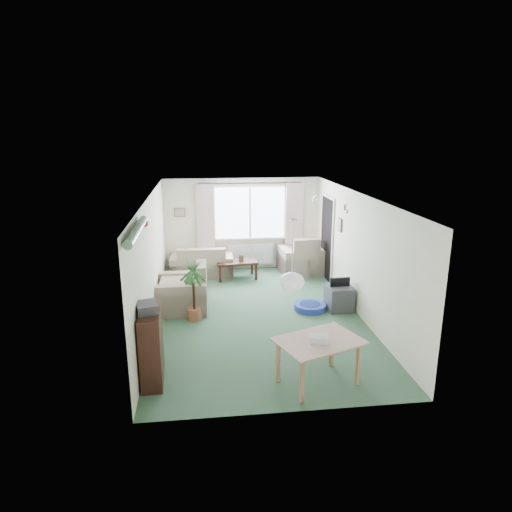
{
  "coord_description": "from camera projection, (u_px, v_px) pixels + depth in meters",
  "views": [
    {
      "loc": [
        -1.06,
        -8.38,
        3.58
      ],
      "look_at": [
        0.0,
        0.3,
        1.15
      ],
      "focal_mm": 32.0,
      "sensor_mm": 36.0,
      "label": 1
    }
  ],
  "objects": [
    {
      "name": "bauble_cluster_a",
      "position": [
        314.0,
        197.0,
        9.51
      ],
      "size": [
        0.2,
        0.2,
        0.2
      ],
      "primitive_type": "sphere",
      "color": "silver"
    },
    {
      "name": "tv_cube",
      "position": [
        339.0,
        298.0,
        9.36
      ],
      "size": [
        0.52,
        0.56,
        0.5
      ],
      "primitive_type": "cube",
      "rotation": [
        0.0,
        0.0,
        0.04
      ],
      "color": "#302F34",
      "rests_on": "ground"
    },
    {
      "name": "window",
      "position": [
        250.0,
        213.0,
        11.8
      ],
      "size": [
        1.8,
        0.03,
        1.3
      ],
      "primitive_type": "cube",
      "color": "white"
    },
    {
      "name": "tinsel_garland",
      "position": [
        137.0,
        231.0,
        6.06
      ],
      "size": [
        1.6,
        1.6,
        0.12
      ],
      "primitive_type": "cylinder",
      "color": "#196626"
    },
    {
      "name": "armchair_left",
      "position": [
        182.0,
        286.0,
        9.33
      ],
      "size": [
        1.04,
        1.09,
        0.96
      ],
      "primitive_type": "cube",
      "rotation": [
        0.0,
        0.0,
        -1.59
      ],
      "color": "beige",
      "rests_on": "ground"
    },
    {
      "name": "ground",
      "position": [
        258.0,
        315.0,
        9.09
      ],
      "size": [
        6.5,
        6.5,
        0.0
      ],
      "primitive_type": "plane",
      "color": "#32543C"
    },
    {
      "name": "houseplant",
      "position": [
        194.0,
        290.0,
        8.71
      ],
      "size": [
        0.64,
        0.64,
        1.25
      ],
      "primitive_type": "cylinder",
      "rotation": [
        0.0,
        0.0,
        -0.21
      ],
      "color": "#205D30",
      "rests_on": "ground"
    },
    {
      "name": "bookshelf",
      "position": [
        151.0,
        345.0,
        6.64
      ],
      "size": [
        0.34,
        0.9,
        1.09
      ],
      "primitive_type": "cube",
      "rotation": [
        0.0,
        0.0,
        0.04
      ],
      "color": "black",
      "rests_on": "ground"
    },
    {
      "name": "pet_bed",
      "position": [
        310.0,
        307.0,
        9.36
      ],
      "size": [
        0.82,
        0.82,
        0.13
      ],
      "primitive_type": "cylinder",
      "rotation": [
        0.0,
        0.0,
        0.32
      ],
      "color": "navy",
      "rests_on": "ground"
    },
    {
      "name": "pendant_lamp",
      "position": [
        292.0,
        282.0,
        6.52
      ],
      "size": [
        0.36,
        0.36,
        0.36
      ],
      "primitive_type": "sphere",
      "color": "white"
    },
    {
      "name": "doorway",
      "position": [
        327.0,
        239.0,
        11.16
      ],
      "size": [
        0.03,
        0.95,
        2.0
      ],
      "primitive_type": "cube",
      "color": "black"
    },
    {
      "name": "wall_picture_right",
      "position": [
        340.0,
        225.0,
        10.06
      ],
      "size": [
        0.03,
        0.24,
        0.3
      ],
      "primitive_type": "cube",
      "color": "brown"
    },
    {
      "name": "radiator",
      "position": [
        250.0,
        254.0,
        12.06
      ],
      "size": [
        1.2,
        0.1,
        0.55
      ],
      "primitive_type": "cube",
      "color": "white"
    },
    {
      "name": "curtain_right",
      "position": [
        294.0,
        221.0,
        11.9
      ],
      "size": [
        0.45,
        0.08,
        2.0
      ],
      "primitive_type": "cube",
      "color": "beige"
    },
    {
      "name": "coffee_table",
      "position": [
        237.0,
        270.0,
        11.32
      ],
      "size": [
        1.05,
        0.66,
        0.45
      ],
      "primitive_type": "cube",
      "rotation": [
        0.0,
        0.0,
        0.11
      ],
      "color": "black",
      "rests_on": "ground"
    },
    {
      "name": "bauble_cluster_b",
      "position": [
        346.0,
        206.0,
        8.4
      ],
      "size": [
        0.2,
        0.2,
        0.2
      ],
      "primitive_type": "sphere",
      "color": "silver"
    },
    {
      "name": "curtain_rod",
      "position": [
        250.0,
        183.0,
        11.52
      ],
      "size": [
        2.6,
        0.03,
        0.03
      ],
      "primitive_type": "cube",
      "color": "black"
    },
    {
      "name": "wall_picture_back",
      "position": [
        180.0,
        212.0,
        11.58
      ],
      "size": [
        0.28,
        0.03,
        0.22
      ],
      "primitive_type": "cube",
      "color": "brown"
    },
    {
      "name": "dining_table",
      "position": [
        318.0,
        362.0,
        6.58
      ],
      "size": [
        1.26,
        1.06,
        0.67
      ],
      "primitive_type": "cube",
      "rotation": [
        0.0,
        0.0,
        0.37
      ],
      "color": "tan",
      "rests_on": "ground"
    },
    {
      "name": "armchair_corner",
      "position": [
        301.0,
        254.0,
        11.74
      ],
      "size": [
        1.15,
        1.09,
        0.97
      ],
      "primitive_type": "cube",
      "rotation": [
        0.0,
        0.0,
        3.2
      ],
      "color": "beige",
      "rests_on": "ground"
    },
    {
      "name": "hifi_box",
      "position": [
        146.0,
        308.0,
        6.4
      ],
      "size": [
        0.36,
        0.41,
        0.14
      ],
      "primitive_type": "cube",
      "rotation": [
        0.0,
        0.0,
        0.27
      ],
      "color": "#333237",
      "rests_on": "bookshelf"
    },
    {
      "name": "photo_frame",
      "position": [
        241.0,
        258.0,
        11.2
      ],
      "size": [
        0.12,
        0.03,
        0.16
      ],
      "primitive_type": "cube",
      "rotation": [
        0.0,
        0.0,
        -0.1
      ],
      "color": "brown",
      "rests_on": "coffee_table"
    },
    {
      "name": "curtain_left",
      "position": [
        206.0,
        223.0,
        11.64
      ],
      "size": [
        0.45,
        0.08,
        2.0
      ],
      "primitive_type": "cube",
      "color": "beige"
    },
    {
      "name": "sofa",
      "position": [
        202.0,
        261.0,
        11.49
      ],
      "size": [
        1.56,
        0.84,
        0.78
      ],
      "primitive_type": "cube",
      "rotation": [
        0.0,
        0.0,
        3.13
      ],
      "color": "beige",
      "rests_on": "ground"
    },
    {
      "name": "gift_box",
      "position": [
        319.0,
        340.0,
        6.4
      ],
      "size": [
        0.29,
        0.24,
        0.12
      ],
      "primitive_type": "cube",
      "rotation": [
        0.0,
        0.0,
        -0.27
      ],
      "color": "silver",
      "rests_on": "dining_table"
    }
  ]
}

